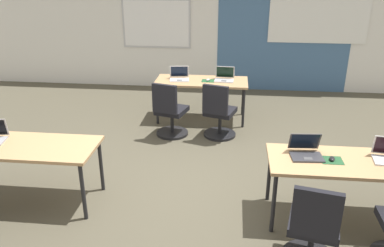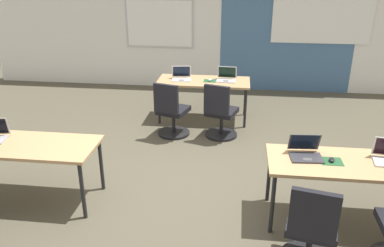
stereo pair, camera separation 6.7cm
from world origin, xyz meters
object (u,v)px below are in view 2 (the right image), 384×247
Objects in this scene: desk_near_right at (345,167)px; laptop_far_right at (226,78)px; laptop_far_left at (181,77)px; chair_far_right at (220,115)px; desk_far_center at (204,84)px; laptop_near_right_inner at (306,152)px; chair_near_right_inner at (311,233)px; mouse_far_right at (210,80)px; chair_far_left at (172,114)px; mouse_near_right_inner at (332,160)px; desk_near_left at (27,149)px.

laptop_far_right is (-1.36, 2.85, 0.11)m from desk_near_right.
laptop_far_left reaches higher than chair_far_right.
desk_far_center is 4.34× the size of laptop_far_left.
chair_near_right_inner is (-0.03, -0.85, -0.39)m from laptop_near_right_inner.
laptop_far_left is 0.51m from mouse_far_right.
laptop_near_right_inner is (1.78, -1.93, 0.39)m from chair_far_left.
laptop_far_right reaches higher than mouse_far_right.
desk_far_center is at bearing 119.70° from mouse_near_right_inner.
desk_near_left is 2.42m from chair_far_left.
laptop_far_left is 0.40× the size of chair_far_right.
chair_near_right_inner reaches higher than mouse_near_right_inner.
laptop_far_left is at bearing 176.97° from mouse_far_right.
chair_far_right is (2.09, 2.04, -0.28)m from desk_near_left.
chair_far_right is at bearing -58.18° from chair_near_right_inner.
chair_far_right is at bearing -161.59° from chair_far_left.
desk_far_center is at bearing -168.58° from laptop_far_right.
mouse_near_right_inner is at bearing -22.90° from laptop_near_right_inner.
laptop_far_left is at bearing 178.73° from desk_far_center.
desk_far_center is at bearing 170.99° from mouse_far_right.
mouse_near_right_inner is 0.89m from chair_near_right_inner.
chair_far_left is at bearing -101.13° from laptop_far_left.
mouse_far_right is 0.32× the size of laptop_near_right_inner.
chair_far_left is at bearing 135.32° from mouse_near_right_inner.
desk_near_right is 3.53m from laptop_far_left.
chair_far_left is 2.89m from mouse_near_right_inner.
chair_far_left reaches higher than desk_far_center.
desk_near_right is at bearing 153.45° from chair_far_left.
desk_near_right is 1.74× the size of chair_far_left.
laptop_far_right reaches higher than chair_far_right.
desk_near_left is 14.57× the size of mouse_near_right_inner.
laptop_far_right is 2.93m from laptop_near_right_inner.
chair_near_right_inner is at bearing -69.78° from desk_far_center.
mouse_far_right is 0.12× the size of chair_near_right_inner.
desk_near_right is 4.59× the size of laptop_far_right.
chair_near_right_inner reaches higher than desk_near_right.
laptop_far_right is at bearing -76.66° from chair_far_right.
mouse_far_right is at bearing 110.18° from laptop_near_right_inner.
chair_far_right reaches higher than desk_near_right.
laptop_far_left is 3.45m from mouse_near_right_inner.
laptop_near_right_inner reaches higher than mouse_far_right.
laptop_far_right is at bearing 53.07° from desk_near_left.
desk_far_center is 0.88m from chair_far_right.
laptop_far_right is 0.38× the size of chair_near_right_inner.
desk_near_right is 3.30m from desk_far_center.
desk_far_center is 0.95m from chair_far_left.
laptop_far_right is at bearing -63.03° from chair_near_right_inner.
chair_far_right is at bearing -65.80° from desk_far_center.
chair_far_right is at bearing 124.63° from desk_near_right.
chair_near_right_inner is at bearing -72.47° from laptop_far_left.
laptop_near_right_inner is at bearing -79.31° from chair_near_right_inner.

